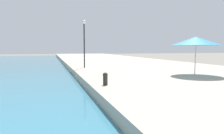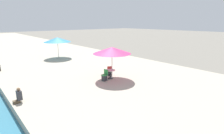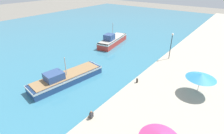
# 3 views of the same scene
# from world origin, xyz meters

# --- Properties ---
(quay_promenade) EXTENTS (16.00, 90.00, 0.54)m
(quay_promenade) POSITION_xyz_m (8.00, 37.00, 0.27)
(quay_promenade) COLOR #B2A893
(quay_promenade) RESTS_ON ground_plane
(cafe_umbrella_white) EXTENTS (3.42, 3.42, 2.68)m
(cafe_umbrella_white) POSITION_xyz_m (7.83, 19.64, 2.93)
(cafe_umbrella_white) COLOR #B7B7B7
(cafe_umbrella_white) RESTS_ON quay_promenade
(mooring_bollard) EXTENTS (0.26, 0.26, 0.65)m
(mooring_bollard) POSITION_xyz_m (0.75, 17.32, 0.89)
(mooring_bollard) COLOR #2D2823
(mooring_bollard) RESTS_ON quay_promenade
(lamppost) EXTENTS (0.36, 0.36, 4.56)m
(lamppost) POSITION_xyz_m (1.26, 27.53, 3.64)
(lamppost) COLOR #232328
(lamppost) RESTS_ON quay_promenade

